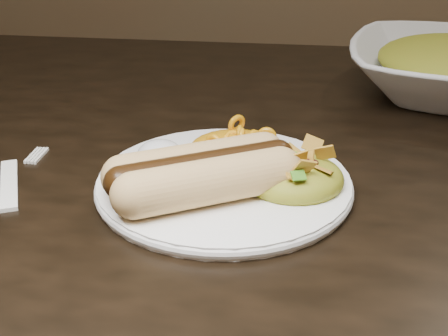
# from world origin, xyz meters

# --- Properties ---
(table) EXTENTS (1.60, 0.90, 0.75)m
(table) POSITION_xyz_m (0.00, 0.00, 0.66)
(table) COLOR black
(table) RESTS_ON floor
(plate) EXTENTS (0.24, 0.24, 0.01)m
(plate) POSITION_xyz_m (0.08, -0.07, 0.76)
(plate) COLOR white
(plate) RESTS_ON table
(hotdog) EXTENTS (0.14, 0.13, 0.04)m
(hotdog) POSITION_xyz_m (0.06, -0.10, 0.78)
(hotdog) COLOR tan
(hotdog) RESTS_ON plate
(mac_and_cheese) EXTENTS (0.12, 0.11, 0.04)m
(mac_and_cheese) POSITION_xyz_m (0.08, -0.01, 0.78)
(mac_and_cheese) COLOR orange
(mac_and_cheese) RESTS_ON plate
(sour_cream) EXTENTS (0.05, 0.05, 0.03)m
(sour_cream) POSITION_xyz_m (0.01, -0.04, 0.78)
(sour_cream) COLOR white
(sour_cream) RESTS_ON plate
(taco_salad) EXTENTS (0.09, 0.09, 0.04)m
(taco_salad) POSITION_xyz_m (0.14, -0.07, 0.78)
(taco_salad) COLOR orange
(taco_salad) RESTS_ON plate
(fork) EXTENTS (0.07, 0.13, 0.00)m
(fork) POSITION_xyz_m (-0.12, -0.08, 0.75)
(fork) COLOR white
(fork) RESTS_ON table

